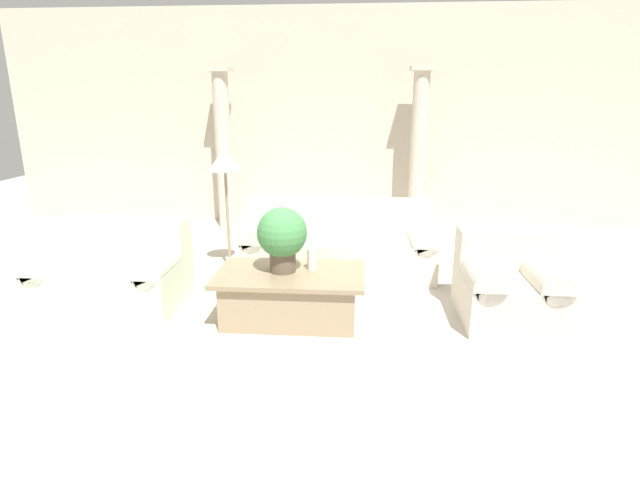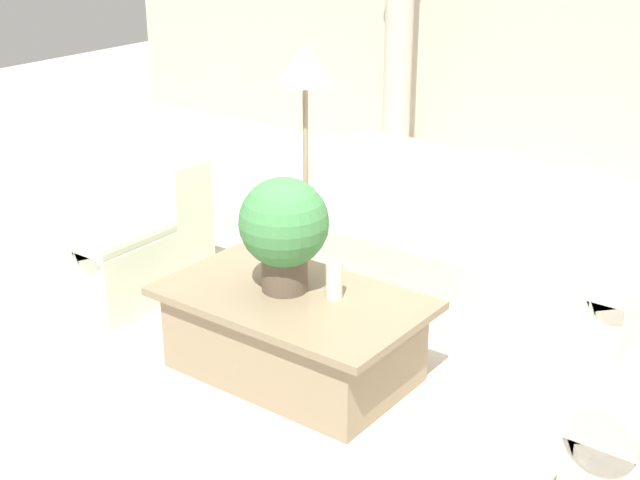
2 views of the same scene
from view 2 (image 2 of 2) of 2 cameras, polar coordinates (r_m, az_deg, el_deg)
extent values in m
plane|color=#BCB2A3|center=(4.83, 2.74, -6.76)|extent=(16.00, 16.00, 0.00)
cube|color=beige|center=(5.26, 10.12, -1.98)|extent=(2.11, 0.86, 0.42)
cube|color=beige|center=(5.35, 11.77, 2.88)|extent=(2.11, 0.30, 0.37)
cylinder|color=beige|center=(5.59, 1.95, 2.67)|extent=(0.28, 0.86, 0.28)
cube|color=silver|center=(5.69, -14.47, -0.44)|extent=(1.30, 0.86, 0.42)
cube|color=silver|center=(5.72, -12.71, 4.08)|extent=(1.30, 0.30, 0.37)
cylinder|color=silver|center=(5.99, -17.81, 2.93)|extent=(0.28, 0.86, 0.28)
cylinder|color=silver|center=(5.23, -11.17, 0.82)|extent=(0.28, 0.86, 0.28)
cube|color=#998466|center=(4.48, -1.71, -6.27)|extent=(1.15, 0.69, 0.40)
cube|color=#897759|center=(4.38, -1.75, -3.74)|extent=(1.31, 0.79, 0.04)
cylinder|color=brown|center=(4.39, -2.27, -2.17)|extent=(0.23, 0.23, 0.17)
sphere|color=#428447|center=(4.28, -2.33, 1.14)|extent=(0.44, 0.44, 0.44)
cylinder|color=silver|center=(4.29, 0.91, -2.58)|extent=(0.08, 0.08, 0.19)
cylinder|color=gray|center=(5.93, -0.88, -0.83)|extent=(0.26, 0.26, 0.03)
cylinder|color=gray|center=(5.72, -0.92, 4.49)|extent=(0.04, 0.04, 1.12)
cone|color=beige|center=(5.55, -0.96, 11.18)|extent=(0.36, 0.36, 0.24)
cylinder|color=beige|center=(7.47, 5.07, 12.90)|extent=(0.23, 0.23, 2.27)
cylinder|color=beige|center=(3.81, 19.79, -9.14)|extent=(0.28, 0.88, 0.28)
camera|label=1|loc=(2.18, -78.76, -7.00)|focal=28.00mm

